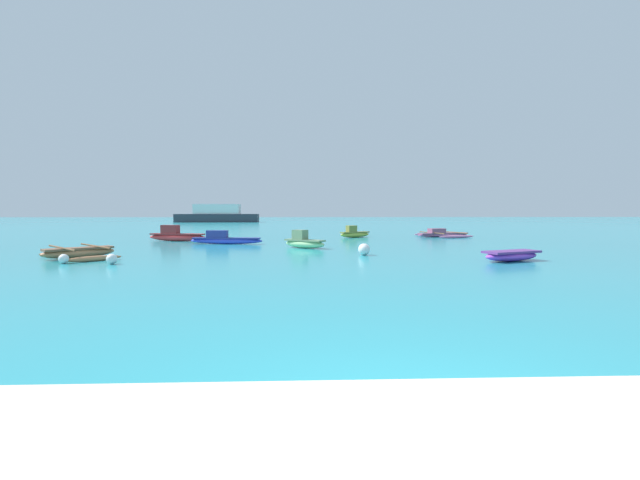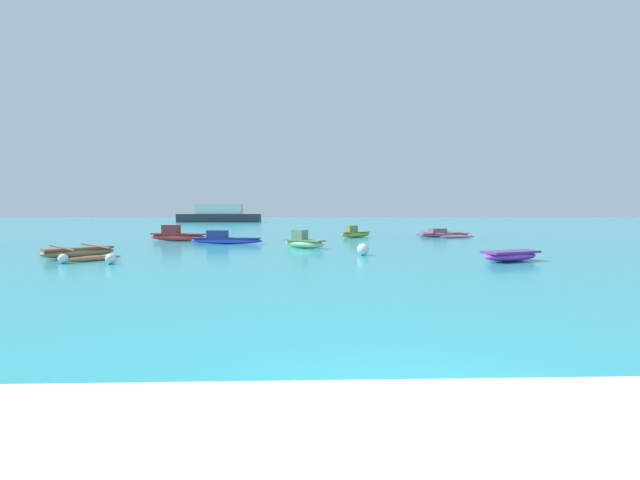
{
  "view_description": "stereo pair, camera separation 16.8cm",
  "coord_description": "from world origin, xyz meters",
  "px_view_note": "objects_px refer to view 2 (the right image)",
  "views": [
    {
      "loc": [
        -1.1,
        -3.21,
        1.83
      ],
      "look_at": [
        -0.22,
        19.86,
        0.25
      ],
      "focal_mm": 24.0,
      "sensor_mm": 36.0,
      "label": 1
    },
    {
      "loc": [
        -0.93,
        -3.21,
        1.83
      ],
      "look_at": [
        -0.22,
        19.86,
        0.25
      ],
      "focal_mm": 24.0,
      "sensor_mm": 36.0,
      "label": 2
    }
  ],
  "objects_px": {
    "moored_boat_1": "(304,242)",
    "moored_boat_3": "(225,239)",
    "moored_boat_2": "(443,234)",
    "mooring_buoy_2": "(363,249)",
    "moored_boat_0": "(355,233)",
    "moored_boat_6": "(511,255)",
    "mooring_buoy_0": "(111,259)",
    "distant_ferry": "(219,215)",
    "moored_boat_4": "(177,235)",
    "moored_boat_5": "(79,252)",
    "mooring_buoy_1": "(63,259)"
  },
  "relations": [
    {
      "from": "moored_boat_0",
      "to": "mooring_buoy_1",
      "type": "relative_size",
      "value": 6.97
    },
    {
      "from": "moored_boat_2",
      "to": "moored_boat_4",
      "type": "bearing_deg",
      "value": 175.24
    },
    {
      "from": "moored_boat_2",
      "to": "moored_boat_4",
      "type": "xyz_separation_m",
      "value": [
        -17.43,
        -3.59,
        0.15
      ]
    },
    {
      "from": "moored_boat_6",
      "to": "moored_boat_5",
      "type": "bearing_deg",
      "value": 153.29
    },
    {
      "from": "moored_boat_3",
      "to": "moored_boat_0",
      "type": "bearing_deg",
      "value": 42.81
    },
    {
      "from": "moored_boat_2",
      "to": "mooring_buoy_2",
      "type": "relative_size",
      "value": 8.42
    },
    {
      "from": "moored_boat_4",
      "to": "moored_boat_5",
      "type": "bearing_deg",
      "value": -82.45
    },
    {
      "from": "moored_boat_1",
      "to": "moored_boat_6",
      "type": "bearing_deg",
      "value": 0.18
    },
    {
      "from": "moored_boat_1",
      "to": "mooring_buoy_2",
      "type": "distance_m",
      "value": 4.27
    },
    {
      "from": "moored_boat_0",
      "to": "distant_ferry",
      "type": "bearing_deg",
      "value": 83.31
    },
    {
      "from": "moored_boat_4",
      "to": "moored_boat_6",
      "type": "height_order",
      "value": "moored_boat_4"
    },
    {
      "from": "moored_boat_5",
      "to": "distant_ferry",
      "type": "distance_m",
      "value": 52.85
    },
    {
      "from": "moored_boat_4",
      "to": "moored_boat_5",
      "type": "distance_m",
      "value": 9.24
    },
    {
      "from": "moored_boat_5",
      "to": "mooring_buoy_2",
      "type": "height_order",
      "value": "mooring_buoy_2"
    },
    {
      "from": "distant_ferry",
      "to": "moored_boat_2",
      "type": "bearing_deg",
      "value": -59.29
    },
    {
      "from": "moored_boat_0",
      "to": "moored_boat_5",
      "type": "height_order",
      "value": "moored_boat_0"
    },
    {
      "from": "mooring_buoy_2",
      "to": "moored_boat_1",
      "type": "bearing_deg",
      "value": 125.51
    },
    {
      "from": "moored_boat_3",
      "to": "mooring_buoy_1",
      "type": "relative_size",
      "value": 12.3
    },
    {
      "from": "moored_boat_2",
      "to": "mooring_buoy_0",
      "type": "height_order",
      "value": "moored_boat_2"
    },
    {
      "from": "moored_boat_4",
      "to": "mooring_buoy_0",
      "type": "xyz_separation_m",
      "value": [
        1.12,
        -11.23,
        -0.16
      ]
    },
    {
      "from": "mooring_buoy_0",
      "to": "moored_boat_3",
      "type": "bearing_deg",
      "value": 75.88
    },
    {
      "from": "mooring_buoy_1",
      "to": "moored_boat_1",
      "type": "bearing_deg",
      "value": 35.17
    },
    {
      "from": "moored_boat_5",
      "to": "moored_boat_1",
      "type": "bearing_deg",
      "value": -18.87
    },
    {
      "from": "moored_boat_0",
      "to": "mooring_buoy_1",
      "type": "xyz_separation_m",
      "value": [
        -11.8,
        -14.1,
        -0.12
      ]
    },
    {
      "from": "mooring_buoy_0",
      "to": "distant_ferry",
      "type": "bearing_deg",
      "value": 97.65
    },
    {
      "from": "moored_boat_6",
      "to": "distant_ferry",
      "type": "height_order",
      "value": "distant_ferry"
    },
    {
      "from": "moored_boat_5",
      "to": "mooring_buoy_2",
      "type": "xyz_separation_m",
      "value": [
        11.23,
        0.59,
        0.03
      ]
    },
    {
      "from": "moored_boat_3",
      "to": "mooring_buoy_2",
      "type": "height_order",
      "value": "moored_boat_3"
    },
    {
      "from": "moored_boat_2",
      "to": "mooring_buoy_1",
      "type": "height_order",
      "value": "moored_boat_2"
    },
    {
      "from": "moored_boat_0",
      "to": "moored_boat_2",
      "type": "xyz_separation_m",
      "value": [
        6.25,
        0.47,
        -0.1
      ]
    },
    {
      "from": "mooring_buoy_1",
      "to": "distant_ferry",
      "type": "bearing_deg",
      "value": 95.87
    },
    {
      "from": "moored_boat_2",
      "to": "moored_boat_6",
      "type": "xyz_separation_m",
      "value": [
        -2.16,
        -14.44,
        0.02
      ]
    },
    {
      "from": "moored_boat_1",
      "to": "moored_boat_5",
      "type": "relative_size",
      "value": 0.58
    },
    {
      "from": "moored_boat_4",
      "to": "distant_ferry",
      "type": "relative_size",
      "value": 0.28
    },
    {
      "from": "moored_boat_3",
      "to": "distant_ferry",
      "type": "height_order",
      "value": "distant_ferry"
    },
    {
      "from": "moored_boat_1",
      "to": "distant_ferry",
      "type": "relative_size",
      "value": 0.17
    },
    {
      "from": "moored_boat_5",
      "to": "moored_boat_0",
      "type": "bearing_deg",
      "value": 1.36
    },
    {
      "from": "moored_boat_6",
      "to": "mooring_buoy_1",
      "type": "xyz_separation_m",
      "value": [
        -15.89,
        -0.13,
        -0.05
      ]
    },
    {
      "from": "moored_boat_1",
      "to": "moored_boat_3",
      "type": "distance_m",
      "value": 5.15
    },
    {
      "from": "mooring_buoy_0",
      "to": "mooring_buoy_2",
      "type": "xyz_separation_m",
      "value": [
        9.07,
        2.64,
        0.06
      ]
    },
    {
      "from": "moored_boat_4",
      "to": "moored_boat_5",
      "type": "height_order",
      "value": "moored_boat_4"
    },
    {
      "from": "moored_boat_1",
      "to": "moored_boat_3",
      "type": "relative_size",
      "value": 0.54
    },
    {
      "from": "mooring_buoy_0",
      "to": "mooring_buoy_1",
      "type": "relative_size",
      "value": 1.08
    },
    {
      "from": "moored_boat_1",
      "to": "mooring_buoy_1",
      "type": "xyz_separation_m",
      "value": [
        -8.34,
        -5.87,
        -0.15
      ]
    },
    {
      "from": "moored_boat_6",
      "to": "moored_boat_4",
      "type": "bearing_deg",
      "value": 123.75
    },
    {
      "from": "moored_boat_6",
      "to": "mooring_buoy_0",
      "type": "bearing_deg",
      "value": 160.68
    },
    {
      "from": "moored_boat_2",
      "to": "mooring_buoy_1",
      "type": "distance_m",
      "value": 23.2
    },
    {
      "from": "moored_boat_6",
      "to": "mooring_buoy_1",
      "type": "distance_m",
      "value": 15.89
    },
    {
      "from": "moored_boat_1",
      "to": "mooring_buoy_1",
      "type": "bearing_deg",
      "value": -107.4
    },
    {
      "from": "moored_boat_3",
      "to": "mooring_buoy_0",
      "type": "bearing_deg",
      "value": -96.39
    }
  ]
}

